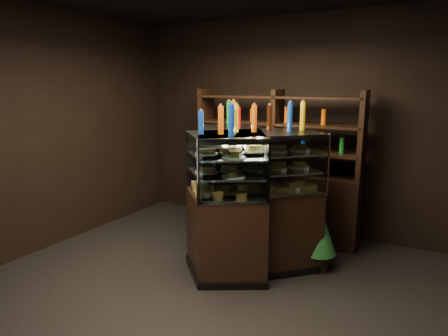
{
  "coord_description": "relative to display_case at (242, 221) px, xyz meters",
  "views": [
    {
      "loc": [
        1.92,
        -2.88,
        2.08
      ],
      "look_at": [
        -0.19,
        0.73,
        1.19
      ],
      "focal_mm": 32.0,
      "sensor_mm": 36.0,
      "label": 1
    }
  ],
  "objects": [
    {
      "name": "food_display",
      "position": [
        -0.0,
        -0.0,
        0.65
      ],
      "size": [
        1.25,
        1.21,
        0.48
      ],
      "color": "#BA9542",
      "rests_on": "display_case"
    },
    {
      "name": "potted_conifer",
      "position": [
        0.81,
        0.32,
        -0.05
      ],
      "size": [
        0.39,
        0.39,
        0.83
      ],
      "rotation": [
        0.0,
        0.0,
        0.0
      ],
      "color": "black",
      "rests_on": "ground"
    },
    {
      "name": "bottles_top",
      "position": [
        0.0,
        0.0,
        1.18
      ],
      "size": [
        1.08,
        1.07,
        0.3
      ],
      "color": "silver",
      "rests_on": "display_case"
    },
    {
      "name": "room_shell",
      "position": [
        0.1,
        -0.99,
        1.42
      ],
      "size": [
        5.02,
        5.02,
        3.01
      ],
      "color": "black",
      "rests_on": "ground"
    },
    {
      "name": "display_case",
      "position": [
        0.0,
        0.0,
        0.0
      ],
      "size": [
        1.74,
        1.61,
        1.57
      ],
      "rotation": [
        0.0,
        0.0,
        -0.12
      ],
      "color": "black",
      "rests_on": "ground"
    },
    {
      "name": "back_shelving",
      "position": [
        -0.04,
        1.06,
        0.09
      ],
      "size": [
        2.26,
        0.53,
        2.0
      ],
      "rotation": [
        0.0,
        0.0,
        0.05
      ],
      "color": "black",
      "rests_on": "ground"
    },
    {
      "name": "ground",
      "position": [
        0.1,
        -0.99,
        -0.52
      ],
      "size": [
        5.0,
        5.0,
        0.0
      ],
      "primitive_type": "plane",
      "color": "black",
      "rests_on": "ground"
    }
  ]
}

